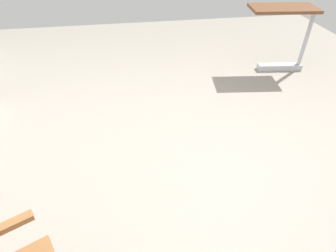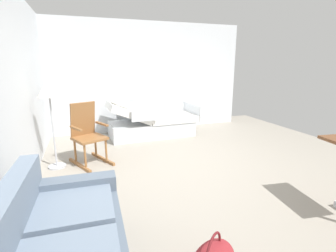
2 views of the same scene
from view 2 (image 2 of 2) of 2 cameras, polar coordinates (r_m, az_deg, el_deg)
ground_plane at (r=4.18m, az=6.04°, el=-9.83°), size 7.04×7.04×0.00m
back_wall at (r=3.56m, az=-32.38°, el=6.51°), size 5.83×0.10×2.70m
side_wall at (r=6.54m, az=-4.53°, el=11.01°), size 0.10×5.03×2.70m
hospital_bed at (r=5.98m, az=-3.77°, el=0.56°), size 1.06×2.13×0.97m
rocking_chair at (r=4.51m, az=-17.85°, el=-1.84°), size 0.89×0.75×1.05m
floor_lamp at (r=4.34m, az=-25.42°, el=6.67°), size 0.34×0.34×1.48m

